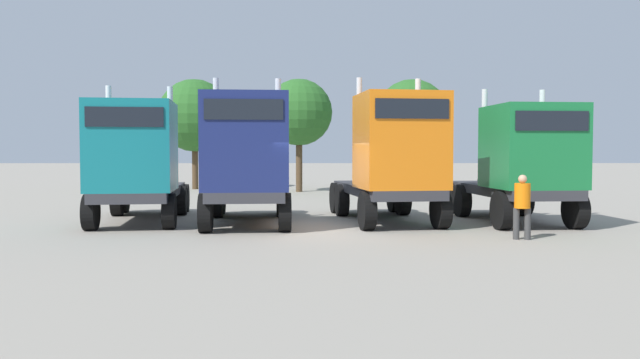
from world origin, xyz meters
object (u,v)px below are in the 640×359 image
object	(u,v)px
semi_truck_green	(523,162)
semi_truck_teal	(136,161)
semi_truck_orange	(394,158)
semi_truck_navy	(247,159)
visitor_in_hivis	(522,202)

from	to	relation	value
semi_truck_green	semi_truck_teal	bearing A→B (deg)	-95.05
semi_truck_teal	semi_truck_orange	xyz separation A→B (m)	(7.90, -0.08, 0.09)
semi_truck_navy	semi_truck_teal	bearing A→B (deg)	-104.13
semi_truck_green	visitor_in_hivis	world-z (taller)	semi_truck_green
semi_truck_orange	visitor_in_hivis	distance (m)	4.43
semi_truck_teal	semi_truck_green	distance (m)	11.88
semi_truck_navy	visitor_in_hivis	size ratio (longest dim) A/B	3.91
semi_truck_teal	semi_truck_orange	distance (m)	7.90
semi_truck_green	visitor_in_hivis	distance (m)	3.52
semi_truck_navy	visitor_in_hivis	distance (m)	7.88
semi_truck_navy	semi_truck_orange	distance (m)	4.48
semi_truck_orange	semi_truck_green	world-z (taller)	semi_truck_orange
semi_truck_navy	semi_truck_orange	world-z (taller)	semi_truck_orange
semi_truck_navy	semi_truck_green	distance (m)	8.45
semi_truck_navy	visitor_in_hivis	world-z (taller)	semi_truck_navy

